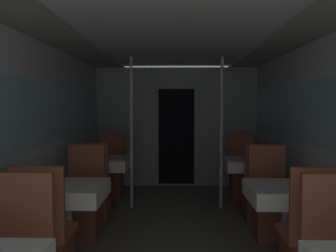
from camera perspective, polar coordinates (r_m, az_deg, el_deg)
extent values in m
cube|color=silver|center=(4.04, -19.99, -2.55)|extent=(0.05, 8.14, 2.13)
cube|color=#9EC6D1|center=(4.02, -19.92, 1.82)|extent=(0.03, 7.49, 0.69)
cube|color=silver|center=(4.04, 22.47, -2.61)|extent=(0.05, 8.14, 2.13)
cube|color=#9EC6D1|center=(4.01, 22.41, 1.77)|extent=(0.03, 7.49, 0.69)
cube|color=silver|center=(3.81, 1.26, 14.11)|extent=(2.92, 8.14, 0.04)
cube|color=#999993|center=(3.99, -16.68, 12.97)|extent=(0.53, 7.82, 0.03)
cube|color=#999993|center=(3.99, 19.20, 12.94)|extent=(0.53, 7.82, 0.03)
cube|color=gray|center=(6.73, 1.26, -0.15)|extent=(2.86, 0.08, 2.13)
cube|color=black|center=(6.70, 1.25, -1.62)|extent=(0.64, 0.01, 1.70)
cube|color=#9E4C38|center=(2.75, -21.24, -12.03)|extent=(0.41, 0.04, 0.53)
cylinder|color=#B7B7BC|center=(3.78, -15.08, -13.91)|extent=(0.09, 0.09, 0.67)
cube|color=#93704C|center=(3.69, -15.15, -8.79)|extent=(0.66, 0.66, 0.02)
cube|color=white|center=(3.70, -15.14, -9.72)|extent=(0.70, 0.70, 0.15)
cube|color=#9E4C38|center=(3.22, -18.10, -15.11)|extent=(0.41, 0.41, 0.05)
cube|color=#9E4C38|center=(2.97, -19.40, -10.86)|extent=(0.41, 0.04, 0.53)
cube|color=brown|center=(4.35, -12.85, -13.47)|extent=(0.35, 0.35, 0.43)
cube|color=#9E4C38|center=(4.29, -12.89, -10.43)|extent=(0.41, 0.41, 0.05)
cube|color=#9E4C38|center=(4.41, -12.34, -6.21)|extent=(0.41, 0.04, 0.53)
cylinder|color=#4C4C51|center=(5.52, -9.74, -12.04)|extent=(0.33, 0.33, 0.01)
cylinder|color=#B7B7BC|center=(5.44, -9.77, -8.55)|extent=(0.09, 0.09, 0.67)
cube|color=#93704C|center=(5.39, -9.80, -4.97)|extent=(0.66, 0.66, 0.02)
cube|color=white|center=(5.39, -9.80, -5.61)|extent=(0.70, 0.70, 0.15)
cube|color=brown|center=(4.92, -11.07, -11.47)|extent=(0.35, 0.35, 0.43)
cube|color=#9E4C38|center=(4.87, -11.10, -8.76)|extent=(0.41, 0.41, 0.05)
cube|color=#9E4C38|center=(4.64, -11.63, -5.72)|extent=(0.41, 0.04, 0.53)
cube|color=brown|center=(6.03, -8.69, -8.73)|extent=(0.35, 0.35, 0.43)
cube|color=#9E4C38|center=(5.99, -8.71, -6.51)|extent=(0.41, 0.41, 0.05)
cube|color=#9E4C38|center=(6.12, -8.44, -3.55)|extent=(0.41, 0.04, 0.53)
cylinder|color=silver|center=(5.28, -5.64, -1.07)|extent=(0.05, 0.05, 2.13)
cube|color=#9E4C38|center=(2.75, 23.67, -12.09)|extent=(0.41, 0.04, 0.53)
cylinder|color=#B7B7BC|center=(3.77, 17.52, -13.95)|extent=(0.09, 0.09, 0.67)
cube|color=#93704C|center=(3.69, 17.61, -8.83)|extent=(0.66, 0.66, 0.02)
cube|color=white|center=(3.70, 17.59, -9.77)|extent=(0.70, 0.70, 0.15)
cube|color=#9E4C38|center=(3.22, 20.53, -15.16)|extent=(0.41, 0.41, 0.05)
cube|color=#9E4C38|center=(2.97, 21.83, -10.92)|extent=(0.41, 0.04, 0.53)
cube|color=brown|center=(4.35, 15.30, -13.51)|extent=(0.35, 0.35, 0.43)
cube|color=#9E4C38|center=(4.29, 15.35, -10.46)|extent=(0.41, 0.41, 0.05)
cube|color=#9E4C38|center=(4.40, 14.82, -6.24)|extent=(0.41, 0.04, 0.53)
cylinder|color=#4C4C51|center=(5.52, 12.21, -12.07)|extent=(0.33, 0.33, 0.01)
cylinder|color=#B7B7BC|center=(5.44, 12.25, -8.58)|extent=(0.09, 0.09, 0.67)
cube|color=#93704C|center=(5.38, 12.29, -4.99)|extent=(0.66, 0.66, 0.02)
cube|color=white|center=(5.39, 12.29, -5.64)|extent=(0.70, 0.70, 0.15)
cube|color=brown|center=(4.92, 13.54, -11.50)|extent=(0.35, 0.35, 0.43)
cube|color=#9E4C38|center=(4.87, 13.57, -8.79)|extent=(0.41, 0.41, 0.05)
cube|color=#9E4C38|center=(4.64, 14.10, -5.76)|extent=(0.41, 0.04, 0.53)
cube|color=brown|center=(6.03, 11.18, -8.76)|extent=(0.35, 0.35, 0.43)
cube|color=#9E4C38|center=(5.98, 11.20, -6.53)|extent=(0.41, 0.41, 0.05)
cube|color=#9E4C38|center=(6.12, 10.93, -3.57)|extent=(0.41, 0.04, 0.53)
cylinder|color=silver|center=(5.28, 8.13, -1.09)|extent=(0.05, 0.05, 2.13)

